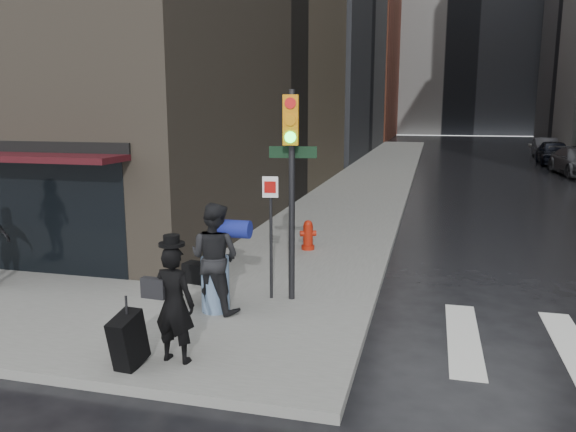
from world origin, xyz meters
name	(u,v)px	position (x,y,z in m)	size (l,w,h in m)	color
ground	(234,340)	(0.00, 0.00, 0.00)	(140.00, 140.00, 0.00)	black
sidewalk_left	(383,166)	(0.00, 27.00, 0.07)	(4.00, 50.00, 0.15)	slate
bldg_left_far	(304,30)	(-13.00, 62.00, 13.00)	(22.00, 20.00, 26.00)	maroon
bldg_distant	(462,18)	(6.00, 78.00, 16.00)	(40.00, 12.00, 32.00)	gray
man_overcoat	(165,310)	(-0.53, -1.26, 0.91)	(0.99, 0.89, 1.82)	black
man_jeans	(215,257)	(-0.62, 0.79, 1.10)	(1.32, 0.91, 1.89)	black
traffic_light	(290,167)	(0.48, 1.63, 2.58)	(0.93, 0.50, 3.76)	black
fire_hydrant	(308,236)	(0.00, 5.38, 0.48)	(0.43, 0.32, 0.73)	#981909
parked_car_4	(554,153)	(10.47, 31.52, 0.78)	(1.85, 4.60, 1.57)	black
parked_car_5	(545,148)	(11.02, 37.54, 0.72)	(1.52, 4.35, 1.43)	#3E3D42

